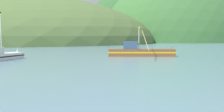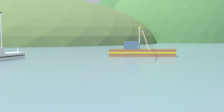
% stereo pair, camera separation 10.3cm
% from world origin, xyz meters
% --- Properties ---
extents(hill_far_right, '(85.80, 68.64, 81.71)m').
position_xyz_m(hill_far_right, '(34.00, 210.38, 0.00)').
color(hill_far_right, '#2D562D').
rests_on(hill_far_right, ground).
extents(hill_mid_left, '(108.96, 87.17, 95.31)m').
position_xyz_m(hill_mid_left, '(61.92, 176.48, 0.00)').
color(hill_mid_left, '#386633').
rests_on(hill_mid_left, ground).
extents(fishing_boat_brown, '(12.04, 20.70, 5.28)m').
position_xyz_m(fishing_boat_brown, '(2.55, 44.83, 0.86)').
color(fishing_boat_brown, brown).
rests_on(fishing_boat_brown, ground).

